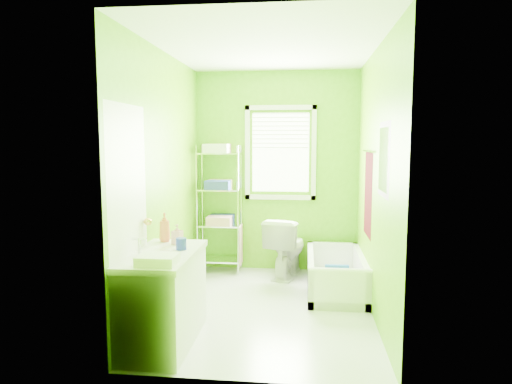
# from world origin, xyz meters

# --- Properties ---
(ground) EXTENTS (2.90, 2.90, 0.00)m
(ground) POSITION_xyz_m (0.00, 0.00, 0.00)
(ground) COLOR silver
(ground) RESTS_ON ground
(room_envelope) EXTENTS (2.14, 2.94, 2.62)m
(room_envelope) POSITION_xyz_m (0.00, 0.00, 1.55)
(room_envelope) COLOR #5BA708
(room_envelope) RESTS_ON ground
(window) EXTENTS (0.92, 0.05, 1.22)m
(window) POSITION_xyz_m (0.05, 1.42, 1.61)
(window) COLOR white
(window) RESTS_ON ground
(door) EXTENTS (0.09, 0.80, 2.00)m
(door) POSITION_xyz_m (-1.04, -1.00, 1.00)
(door) COLOR white
(door) RESTS_ON ground
(right_wall_decor) EXTENTS (0.04, 1.48, 1.17)m
(right_wall_decor) POSITION_xyz_m (1.04, -0.02, 1.32)
(right_wall_decor) COLOR #40070A
(right_wall_decor) RESTS_ON ground
(bathtub) EXTENTS (0.63, 1.36, 0.44)m
(bathtub) POSITION_xyz_m (0.73, 0.61, 0.14)
(bathtub) COLOR white
(bathtub) RESTS_ON ground
(toilet) EXTENTS (0.59, 0.82, 0.76)m
(toilet) POSITION_xyz_m (0.15, 1.14, 0.38)
(toilet) COLOR white
(toilet) RESTS_ON ground
(vanity) EXTENTS (0.53, 1.04, 1.05)m
(vanity) POSITION_xyz_m (-0.80, -0.90, 0.42)
(vanity) COLOR silver
(vanity) RESTS_ON ground
(wire_shelf_unit) EXTENTS (0.56, 0.45, 1.67)m
(wire_shelf_unit) POSITION_xyz_m (-0.71, 1.27, 1.02)
(wire_shelf_unit) COLOR silver
(wire_shelf_unit) RESTS_ON ground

